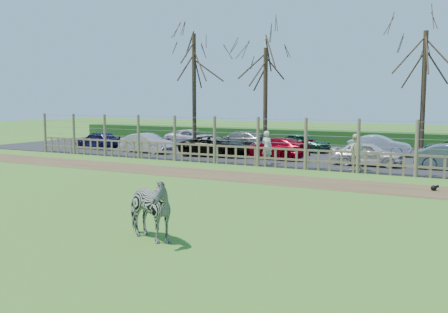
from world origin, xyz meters
The scene contains 21 objects.
ground centered at (0.00, 0.00, 0.00)m, with size 120.00×120.00×0.00m, color olive.
dirt_strip centered at (0.00, 4.50, 0.01)m, with size 34.00×2.80×0.01m, color brown.
asphalt centered at (0.00, 14.50, 0.02)m, with size 44.00×13.00×0.04m, color #232326.
hedge centered at (0.00, 21.50, 0.55)m, with size 46.00×2.00×1.10m, color #1E4716.
fence centered at (0.00, 8.00, 0.80)m, with size 30.16×0.16×2.50m.
tree_left centered at (-6.50, 12.50, 5.62)m, with size 4.80×4.80×7.88m.
tree_mid centered at (-2.00, 13.50, 4.87)m, with size 4.80×4.80×6.83m.
tree_right centered at (7.00, 14.00, 5.24)m, with size 4.80×4.80×7.35m.
zebra centered at (3.21, -5.51, 0.77)m, with size 0.83×1.83×1.54m, color gray.
visitor_a centered at (0.15, 8.79, 0.90)m, with size 0.63×0.41×1.72m, color beige.
visitor_b centered at (4.73, 8.53, 0.90)m, with size 0.84×0.65×1.72m, color #EBEEB0.
crow centered at (8.56, 4.78, 0.11)m, with size 0.28×0.21×0.23m.
car_0 centered at (-13.41, 11.15, 0.64)m, with size 1.42×3.52×1.20m, color #14113E.
car_1 centered at (-8.84, 10.61, 0.64)m, with size 1.27×3.64×1.20m, color #C2B3C1.
car_2 centered at (-4.03, 10.85, 0.64)m, with size 1.99×4.32×1.20m, color black.
car_3 centered at (-0.45, 11.23, 0.64)m, with size 1.68×4.13×1.20m, color maroon.
car_4 centered at (4.87, 10.65, 0.64)m, with size 1.42×3.52×1.20m, color silver.
car_8 centered at (-8.64, 15.85, 0.64)m, with size 1.99×4.32×1.20m, color silver.
car_9 centered at (-4.90, 15.69, 0.64)m, with size 1.68×4.13×1.20m, color slate.
car_10 centered at (-0.31, 15.71, 0.64)m, with size 1.42×3.52×1.20m, color #19472F.
car_11 centered at (4.46, 15.76, 0.64)m, with size 1.27×3.64×1.20m, color #ACB2CB.
Camera 1 is at (10.26, -14.82, 3.30)m, focal length 40.00 mm.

